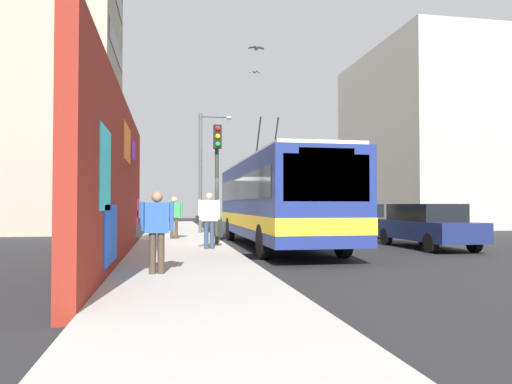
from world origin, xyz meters
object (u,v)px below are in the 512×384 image
(pedestrian_at_curb, at_px, (209,216))
(traffic_light, at_px, (217,164))
(city_bus, at_px, (276,199))
(pedestrian_midblock, at_px, (174,214))
(pedestrian_near_wall, at_px, (156,225))
(parked_car_dark_gray, at_px, (356,219))
(street_lamp, at_px, (204,163))
(parked_car_navy, at_px, (426,225))

(pedestrian_at_curb, xyz_separation_m, traffic_light, (1.71, -0.43, 1.80))
(city_bus, bearing_deg, pedestrian_midblock, 49.39)
(city_bus, xyz_separation_m, traffic_light, (-0.09, 2.15, 1.23))
(pedestrian_near_wall, xyz_separation_m, pedestrian_at_curb, (5.32, -1.51, 0.08))
(pedestrian_at_curb, relative_size, traffic_light, 0.42)
(city_bus, distance_m, parked_car_dark_gray, 7.36)
(pedestrian_at_curb, height_order, traffic_light, traffic_light)
(city_bus, height_order, parked_car_dark_gray, city_bus)
(city_bus, relative_size, pedestrian_midblock, 6.64)
(traffic_light, relative_size, street_lamp, 0.70)
(pedestrian_at_curb, distance_m, street_lamp, 9.44)
(city_bus, height_order, pedestrian_near_wall, city_bus)
(pedestrian_midblock, relative_size, street_lamp, 0.29)
(traffic_light, bearing_deg, parked_car_navy, -99.43)
(city_bus, distance_m, traffic_light, 2.48)
(street_lamp, bearing_deg, city_bus, -164.28)
(pedestrian_near_wall, xyz_separation_m, street_lamp, (14.42, -2.04, 2.53))
(city_bus, height_order, pedestrian_midblock, city_bus)
(parked_car_dark_gray, height_order, pedestrian_midblock, pedestrian_midblock)
(city_bus, relative_size, parked_car_dark_gray, 2.50)
(parked_car_navy, height_order, street_lamp, street_lamp)
(parked_car_navy, height_order, traffic_light, traffic_light)
(parked_car_dark_gray, bearing_deg, parked_car_navy, 180.00)
(parked_car_navy, xyz_separation_m, traffic_light, (1.22, 7.35, 2.17))
(parked_car_navy, bearing_deg, pedestrian_midblock, 63.43)
(street_lamp, bearing_deg, pedestrian_near_wall, 171.97)
(pedestrian_near_wall, bearing_deg, city_bus, -29.87)
(pedestrian_midblock, relative_size, pedestrian_near_wall, 1.04)
(city_bus, bearing_deg, pedestrian_near_wall, 150.13)
(pedestrian_midblock, bearing_deg, city_bus, -130.61)
(pedestrian_midblock, bearing_deg, traffic_light, -155.39)
(parked_car_dark_gray, height_order, street_lamp, street_lamp)
(traffic_light, distance_m, street_lamp, 7.42)
(city_bus, xyz_separation_m, pedestrian_midblock, (3.09, 3.61, -0.60))
(pedestrian_midblock, xyz_separation_m, pedestrian_at_curb, (-4.90, -1.03, 0.03))
(traffic_light, bearing_deg, parked_car_dark_gray, -54.69)
(parked_car_navy, distance_m, street_lamp, 11.61)
(parked_car_navy, distance_m, parked_car_dark_gray, 6.43)
(pedestrian_near_wall, bearing_deg, parked_car_dark_gray, -37.20)
(parked_car_dark_gray, xyz_separation_m, pedestrian_at_curb, (-6.92, 7.78, 0.37))
(city_bus, distance_m, pedestrian_midblock, 4.79)
(parked_car_dark_gray, bearing_deg, city_bus, 134.54)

